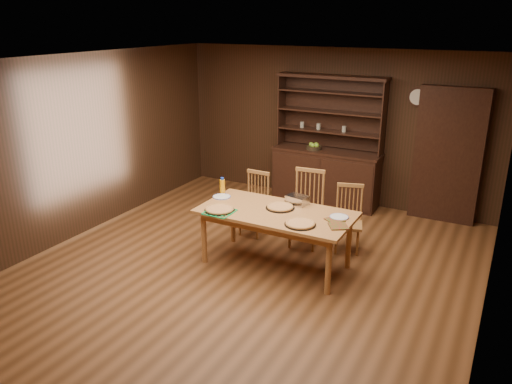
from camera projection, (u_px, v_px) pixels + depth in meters
The scene contains 20 objects.
floor at pixel (249, 268), 6.43m from camera, with size 6.00×6.00×0.00m, color brown.
room_shell at pixel (248, 149), 5.90m from camera, with size 6.00×6.00×6.00m.
china_hutch at pixel (326, 170), 8.52m from camera, with size 1.84×0.52×2.17m.
doorway at pixel (448, 156), 7.65m from camera, with size 1.00×0.18×2.10m, color black.
wall_clock at pixel (418, 97), 7.66m from camera, with size 0.30×0.05×0.30m.
dining_table at pixel (276, 217), 6.30m from camera, with size 1.94×0.97×0.75m.
chair_left at pixel (255, 201), 7.34m from camera, with size 0.40×0.38×0.94m.
chair_center at pixel (307, 205), 6.96m from camera, with size 0.48×0.47×1.08m.
chair_right at pixel (348, 216), 6.82m from camera, with size 0.47×0.45×0.93m.
pizza_left at pixel (219, 209), 6.29m from camera, with size 0.38×0.38×0.04m.
pizza_right at pixel (300, 224), 5.86m from camera, with size 0.37×0.37×0.04m.
pizza_center at pixel (280, 207), 6.37m from camera, with size 0.37×0.37×0.04m.
cooling_rack at pixel (220, 212), 6.24m from camera, with size 0.33×0.33×0.01m, color #0DB34F, non-canonical shape.
plate_left at pixel (222, 197), 6.76m from camera, with size 0.25×0.25×0.02m.
plate_right at pixel (339, 217), 6.07m from camera, with size 0.23×0.23×0.02m.
foil_dish at pixel (298, 200), 6.51m from camera, with size 0.27×0.20×0.11m, color white.
juice_bottle at pixel (222, 186), 6.87m from camera, with size 0.07×0.07×0.23m.
pot_holder_a at pixel (338, 226), 5.81m from camera, with size 0.21×0.21×0.02m, color maroon.
pot_holder_b at pixel (335, 220), 5.99m from camera, with size 0.19×0.19×0.01m, color maroon.
fruit_bowl at pixel (314, 147), 8.43m from camera, with size 0.26×0.26×0.12m.
Camera 1 is at (2.78, -5.02, 3.06)m, focal length 35.00 mm.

